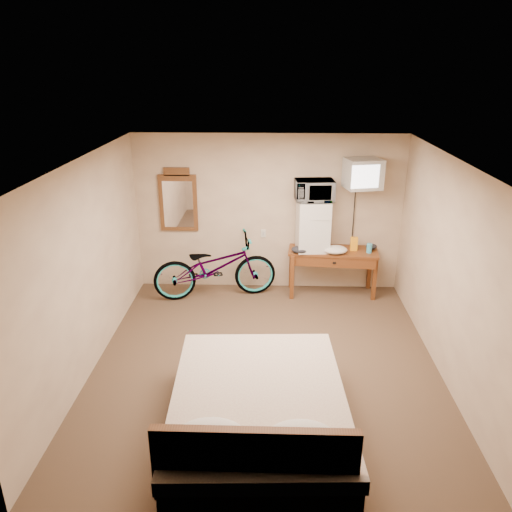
% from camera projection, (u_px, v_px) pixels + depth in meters
% --- Properties ---
extents(room, '(4.60, 4.64, 2.50)m').
position_uv_depth(room, '(266.00, 270.00, 5.75)').
color(room, '#4B3B25').
rests_on(room, ground).
extents(desk, '(1.42, 0.65, 0.75)m').
position_uv_depth(desk, '(333.00, 258.00, 7.80)').
color(desk, brown).
rests_on(desk, floor).
extents(mini_fridge, '(0.52, 0.50, 0.78)m').
position_uv_depth(mini_fridge, '(313.00, 225.00, 7.67)').
color(mini_fridge, silver).
rests_on(mini_fridge, desk).
extents(microwave, '(0.60, 0.43, 0.32)m').
position_uv_depth(microwave, '(314.00, 190.00, 7.47)').
color(microwave, silver).
rests_on(microwave, mini_fridge).
extents(snack_bag, '(0.11, 0.07, 0.22)m').
position_uv_depth(snack_bag, '(354.00, 244.00, 7.73)').
color(snack_bag, '#FF9F16').
rests_on(snack_bag, desk).
extents(blue_cup, '(0.08, 0.08, 0.14)m').
position_uv_depth(blue_cup, '(369.00, 248.00, 7.65)').
color(blue_cup, '#3FAED8').
rests_on(blue_cup, desk).
extents(cloth_cream, '(0.38, 0.29, 0.12)m').
position_uv_depth(cloth_cream, '(335.00, 250.00, 7.63)').
color(cloth_cream, white).
rests_on(cloth_cream, desk).
extents(cloth_dark_a, '(0.28, 0.21, 0.11)m').
position_uv_depth(cloth_dark_a, '(300.00, 250.00, 7.65)').
color(cloth_dark_a, black).
rests_on(cloth_dark_a, desk).
extents(cloth_dark_b, '(0.18, 0.14, 0.08)m').
position_uv_depth(cloth_dark_b, '(371.00, 246.00, 7.82)').
color(cloth_dark_b, black).
rests_on(cloth_dark_b, desk).
extents(crt_television, '(0.58, 0.64, 0.44)m').
position_uv_depth(crt_television, '(363.00, 174.00, 7.33)').
color(crt_television, black).
rests_on(crt_television, room).
extents(wall_mirror, '(0.60, 0.04, 1.01)m').
position_uv_depth(wall_mirror, '(178.00, 201.00, 7.83)').
color(wall_mirror, brown).
rests_on(wall_mirror, room).
extents(bicycle, '(2.02, 1.07, 1.01)m').
position_uv_depth(bicycle, '(215.00, 267.00, 7.78)').
color(bicycle, black).
rests_on(bicycle, floor).
extents(bed, '(1.76, 2.28, 0.90)m').
position_uv_depth(bed, '(258.00, 417.00, 4.83)').
color(bed, brown).
rests_on(bed, floor).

